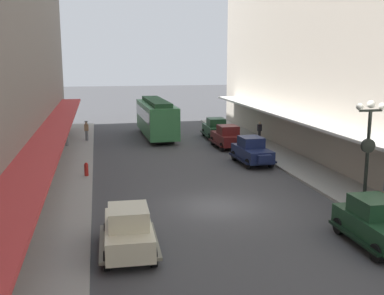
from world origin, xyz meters
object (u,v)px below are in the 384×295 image
object	(u,v)px
parked_car_2	(376,222)
pedestrian_0	(66,136)
pedestrian_3	(259,131)
pedestrian_1	(86,131)
fire_hydrant	(86,169)
parked_car_1	(215,128)
parked_car_4	(252,150)
lamp_post_with_clock	(368,151)
parked_car_0	(128,229)
streetcar	(156,117)
parked_car_3	(227,136)

from	to	relation	value
parked_car_2	pedestrian_0	bearing A→B (deg)	119.58
parked_car_2	pedestrian_3	world-z (taller)	parked_car_2
pedestrian_1	fire_hydrant	bearing A→B (deg)	-89.05
pedestrian_0	parked_car_1	bearing A→B (deg)	8.70
parked_car_4	fire_hydrant	size ratio (longest dim) A/B	5.26
pedestrian_0	pedestrian_3	xyz separation A→B (m)	(16.10, -0.89, 0.00)
lamp_post_with_clock	pedestrian_3	world-z (taller)	lamp_post_with_clock
parked_car_0	parked_car_2	xyz separation A→B (m)	(9.43, -1.21, 0.00)
lamp_post_with_clock	pedestrian_1	world-z (taller)	lamp_post_with_clock
parked_car_0	parked_car_2	size ratio (longest dim) A/B	1.00
parked_car_2	pedestrian_1	distance (m)	27.50
fire_hydrant	pedestrian_0	size ratio (longest dim) A/B	0.50
parked_car_0	streetcar	xyz separation A→B (m)	(4.26, 25.08, 0.96)
parked_car_4	fire_hydrant	bearing A→B (deg)	-171.36
parked_car_0	pedestrian_0	distance (m)	21.86
parked_car_0	lamp_post_with_clock	xyz separation A→B (m)	(10.99, 2.13, 2.04)
parked_car_2	fire_hydrant	distance (m)	16.88
pedestrian_0	lamp_post_with_clock	bearing A→B (deg)	-53.30
parked_car_0	parked_car_2	distance (m)	9.50
parked_car_0	parked_car_4	world-z (taller)	same
fire_hydrant	lamp_post_with_clock	bearing A→B (deg)	-36.09
parked_car_3	parked_car_2	bearing A→B (deg)	-89.39
parked_car_2	pedestrian_3	xyz separation A→B (m)	(3.16, 21.90, 0.05)
parked_car_2	fire_hydrant	bearing A→B (deg)	131.53
parked_car_0	lamp_post_with_clock	size ratio (longest dim) A/B	0.83
parked_car_2	pedestrian_3	size ratio (longest dim) A/B	2.61
pedestrian_0	parked_car_3	bearing A→B (deg)	-11.53
parked_car_4	streetcar	world-z (taller)	streetcar
parked_car_3	pedestrian_1	xyz separation A→B (m)	(-11.18, 4.84, 0.07)
pedestrian_0	pedestrian_1	xyz separation A→B (m)	(1.54, 2.25, 0.02)
parked_car_3	pedestrian_1	world-z (taller)	parked_car_3
parked_car_3	pedestrian_3	xyz separation A→B (m)	(3.38, 1.71, 0.05)
streetcar	pedestrian_1	world-z (taller)	streetcar
parked_car_2	parked_car_4	bearing A→B (deg)	90.48
parked_car_3	pedestrian_0	size ratio (longest dim) A/B	2.62
parked_car_0	fire_hydrant	size ratio (longest dim) A/B	5.23
parked_car_1	fire_hydrant	xyz separation A→B (m)	(-11.20, -12.14, -0.38)
parked_car_1	lamp_post_with_clock	size ratio (longest dim) A/B	0.83
streetcar	pedestrian_3	xyz separation A→B (m)	(8.33, -4.38, -0.91)
parked_car_1	pedestrian_3	bearing A→B (deg)	-42.28
pedestrian_1	pedestrian_3	bearing A→B (deg)	-12.16
parked_car_4	pedestrian_0	size ratio (longest dim) A/B	2.63
parked_car_1	fire_hydrant	size ratio (longest dim) A/B	5.24
parked_car_1	fire_hydrant	bearing A→B (deg)	-132.69
parked_car_3	streetcar	distance (m)	7.91
lamp_post_with_clock	pedestrian_0	world-z (taller)	lamp_post_with_clock
fire_hydrant	pedestrian_0	world-z (taller)	pedestrian_0
parked_car_3	fire_hydrant	xyz separation A→B (m)	(-10.97, -7.56, -0.38)
lamp_post_with_clock	fire_hydrant	world-z (taller)	lamp_post_with_clock
parked_car_3	parked_car_1	bearing A→B (deg)	87.21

